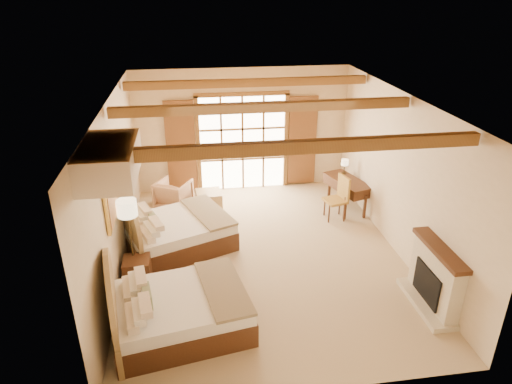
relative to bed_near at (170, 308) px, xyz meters
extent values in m
plane|color=tan|center=(1.80, 1.98, -0.42)|extent=(7.00, 7.00, 0.00)
plane|color=beige|center=(1.80, 5.48, 1.18)|extent=(5.50, 0.00, 5.50)
plane|color=beige|center=(-0.95, 1.98, 1.18)|extent=(0.00, 7.00, 7.00)
plane|color=beige|center=(4.55, 1.98, 1.18)|extent=(0.00, 7.00, 7.00)
plane|color=#B87233|center=(1.80, 1.98, 2.78)|extent=(7.00, 7.00, 0.00)
cube|color=white|center=(1.80, 5.44, 0.83)|extent=(2.20, 0.02, 2.50)
cube|color=brown|center=(0.20, 5.41, 0.83)|extent=(0.75, 0.06, 2.40)
cube|color=brown|center=(3.40, 5.41, 0.83)|extent=(0.75, 0.06, 2.40)
cube|color=beige|center=(4.42, -0.02, 0.13)|extent=(0.25, 1.30, 1.10)
cube|color=black|center=(4.35, -0.02, 0.03)|extent=(0.18, 0.80, 0.60)
cube|color=beige|center=(4.33, -0.02, -0.37)|extent=(0.45, 1.40, 0.10)
cube|color=#4B2B17|center=(4.41, -0.02, 0.70)|extent=(0.30, 1.40, 0.08)
cube|color=#EEC153|center=(-0.91, 1.23, 1.33)|extent=(0.05, 0.95, 0.75)
cube|color=#E49654|center=(-0.88, 1.23, 1.33)|extent=(0.02, 0.82, 0.62)
cube|color=#F7E2C8|center=(-0.60, -0.02, 2.53)|extent=(0.70, 1.40, 0.45)
cube|color=#4B2B17|center=(0.15, 0.00, -0.21)|extent=(2.33, 1.92, 0.41)
cube|color=white|center=(0.15, 0.00, 0.10)|extent=(2.28, 1.88, 0.22)
cube|color=#816D52|center=(0.86, 0.00, 0.22)|extent=(0.90, 1.69, 0.05)
cube|color=gray|center=(-0.33, 0.00, 0.34)|extent=(0.19, 0.44, 0.24)
cube|color=#4B2B17|center=(0.08, 2.56, -0.21)|extent=(2.52, 2.24, 0.41)
cube|color=white|center=(0.08, 2.56, 0.10)|extent=(2.47, 2.19, 0.22)
cube|color=#816D52|center=(0.79, 2.56, 0.22)|extent=(1.18, 1.73, 0.05)
cube|color=gray|center=(-0.40, 2.56, 0.34)|extent=(0.27, 0.44, 0.24)
cube|color=#4B2B17|center=(-0.63, 1.28, -0.13)|extent=(0.48, 0.48, 0.57)
cylinder|color=#362B16|center=(-0.70, 1.43, -0.40)|extent=(0.24, 0.24, 0.03)
cylinder|color=#362B16|center=(-0.70, 1.43, 0.32)|extent=(0.04, 0.04, 1.43)
cylinder|color=beige|center=(-0.70, 1.43, 1.11)|extent=(0.35, 0.35, 0.30)
imported|color=tan|center=(-0.04, 4.47, -0.07)|extent=(1.03, 1.04, 0.70)
cube|color=#A5864F|center=(0.82, 4.28, -0.20)|extent=(0.64, 0.64, 0.44)
cube|color=#4B2B17|center=(4.19, 3.87, 0.29)|extent=(0.95, 1.47, 0.05)
cube|color=#4B2B17|center=(4.19, 3.87, 0.16)|extent=(0.92, 1.42, 0.21)
cube|color=#AB7E32|center=(3.72, 3.31, 0.05)|extent=(0.56, 0.56, 0.06)
cube|color=#AB7E32|center=(3.92, 3.31, 0.36)|extent=(0.16, 0.46, 0.57)
cylinder|color=#362B16|center=(4.23, 4.28, 0.32)|extent=(0.11, 0.11, 0.02)
cylinder|color=#362B16|center=(4.23, 4.28, 0.45)|extent=(0.02, 0.02, 0.26)
cylinder|color=beige|center=(4.23, 4.28, 0.61)|extent=(0.18, 0.18, 0.15)
camera|label=1|loc=(0.50, -5.89, 4.67)|focal=32.00mm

